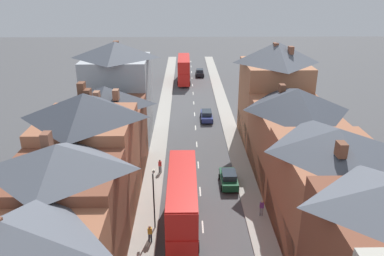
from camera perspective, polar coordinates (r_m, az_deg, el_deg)
pavement_left at (r=57.72m, az=-4.57°, el=0.81°), size 2.20×104.00×0.14m
pavement_right at (r=57.98m, az=5.54°, el=0.87°), size 2.20×104.00×0.14m
centre_line_dashes at (r=55.79m, az=0.55°, el=0.04°), size 0.14×97.80×0.01m
terrace_row_left at (r=32.02m, az=-16.84°, el=-7.02°), size 8.00×48.65×13.48m
terrace_row_right at (r=33.75m, az=19.38°, el=-5.93°), size 8.00×48.52×13.32m
double_decker_bus_lead at (r=32.83m, az=-1.50°, el=-11.17°), size 2.74×10.80×5.30m
double_decker_bus_mid_street at (r=80.50m, az=-1.26°, el=8.97°), size 2.74×10.80×5.30m
car_near_blue at (r=86.00m, az=1.19°, el=8.44°), size 1.90×3.96×1.65m
car_near_silver at (r=40.52m, az=5.62°, el=-7.64°), size 1.90×4.03×1.66m
car_parked_left_a at (r=58.53m, az=2.23°, el=1.94°), size 1.90×4.58×1.62m
pedestrian_mid_right at (r=32.44m, az=-6.42°, el=-15.62°), size 0.36×0.22×1.61m
pedestrian_far_left at (r=35.92m, az=10.57°, el=-11.78°), size 0.36×0.22×1.61m
pedestrian_far_right at (r=42.65m, az=-4.90°, el=-5.71°), size 0.36×0.22×1.61m
street_lamp at (r=32.90m, az=-5.83°, el=-10.32°), size 0.20×1.12×5.50m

